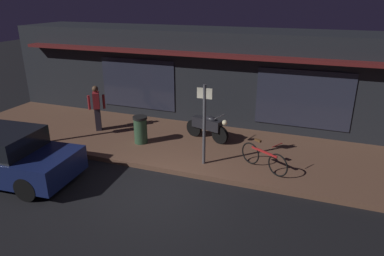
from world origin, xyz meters
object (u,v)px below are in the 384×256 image
sign_post (204,120)px  trash_bin (141,129)px  person_photographer (97,107)px  bicycle_parked (264,158)px  motorcycle (208,126)px  parked_car_far (2,155)px

sign_post → trash_bin: 2.76m
sign_post → trash_bin: (-2.50, 0.76, -0.89)m
person_photographer → sign_post: size_ratio=0.70×
bicycle_parked → sign_post: 2.00m
person_photographer → bicycle_parked: bearing=-9.6°
person_photographer → motorcycle: bearing=6.8°
sign_post → parked_car_far: bearing=-153.4°
bicycle_parked → motorcycle: bearing=144.5°
sign_post → trash_bin: bearing=163.1°
motorcycle → sign_post: (0.46, -1.78, 0.86)m
parked_car_far → person_photographer: bearing=82.8°
bicycle_parked → trash_bin: trash_bin is taller
motorcycle → parked_car_far: parked_car_far is taller
parked_car_far → sign_post: bearing=26.6°
person_photographer → trash_bin: (2.05, -0.53, -0.41)m
person_photographer → parked_car_far: 3.85m
motorcycle → person_photographer: person_photographer is taller
motorcycle → bicycle_parked: size_ratio=1.14×
person_photographer → parked_car_far: size_ratio=0.40×
bicycle_parked → trash_bin: (-4.21, 0.53, 0.11)m
trash_bin → parked_car_far: parked_car_far is taller
motorcycle → sign_post: 2.03m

